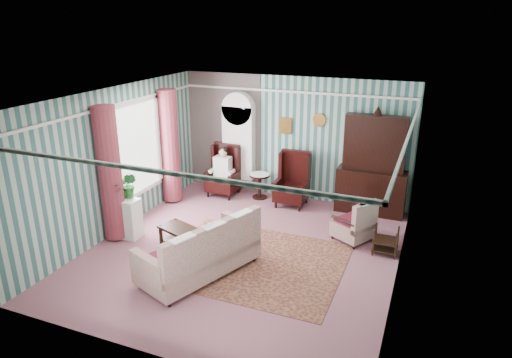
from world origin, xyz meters
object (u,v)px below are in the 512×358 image
at_px(dresser_hutch, 373,162).
at_px(plant_stand, 126,218).
at_px(bookcase, 239,148).
at_px(round_side_table, 260,186).
at_px(floral_armchair, 354,217).
at_px(seated_woman, 223,172).
at_px(wingback_left, 223,171).
at_px(coffee_table, 181,238).
at_px(sofa, 199,248).
at_px(wingback_right, 292,180).
at_px(nest_table, 386,240).

xyz_separation_m(dresser_hutch, plant_stand, (-4.30, -3.02, -0.78)).
height_order(bookcase, round_side_table, bookcase).
xyz_separation_m(bookcase, floral_armchair, (3.16, -1.61, -0.62)).
height_order(dresser_hutch, round_side_table, dresser_hutch).
relative_size(bookcase, seated_woman, 1.90).
bearing_deg(seated_woman, bookcase, 57.34).
height_order(wingback_left, seated_woman, wingback_left).
xyz_separation_m(bookcase, coffee_table, (0.22, -3.19, -0.91)).
height_order(sofa, coffee_table, sofa).
distance_m(bookcase, wingback_right, 1.63).
relative_size(bookcase, nest_table, 4.15).
xyz_separation_m(wingback_right, sofa, (-0.54, -3.45, -0.14)).
bearing_deg(wingback_left, nest_table, -20.85).
height_order(bookcase, floral_armchair, bookcase).
bearing_deg(dresser_hutch, floral_armchair, -93.62).
height_order(nest_table, sofa, sofa).
bearing_deg(floral_armchair, wingback_right, 84.18).
distance_m(dresser_hutch, coffee_table, 4.42).
relative_size(seated_woman, floral_armchair, 1.19).
xyz_separation_m(wingback_left, plant_stand, (-0.80, -2.75, -0.22)).
height_order(plant_stand, coffee_table, plant_stand).
bearing_deg(seated_woman, nest_table, -20.85).
distance_m(round_side_table, nest_table, 3.60).
distance_m(wingback_left, round_side_table, 0.97).
bearing_deg(wingback_right, wingback_left, 180.00).
bearing_deg(plant_stand, seated_woman, 73.78).
distance_m(sofa, coffee_table, 1.03).
bearing_deg(dresser_hutch, coffee_table, -134.64).
relative_size(wingback_right, coffee_table, 1.45).
relative_size(plant_stand, floral_armchair, 0.80).
bearing_deg(round_side_table, wingback_left, -170.54).
height_order(wingback_left, sofa, wingback_left).
bearing_deg(wingback_right, bookcase, 165.43).
bearing_deg(wingback_left, sofa, -70.61).
bearing_deg(plant_stand, bookcase, 71.51).
xyz_separation_m(plant_stand, floral_armchair, (4.21, 1.53, 0.10)).
relative_size(dresser_hutch, nest_table, 4.37).
xyz_separation_m(dresser_hutch, seated_woman, (-3.50, -0.27, -0.59)).
distance_m(bookcase, dresser_hutch, 3.25).
xyz_separation_m(dresser_hutch, sofa, (-2.29, -3.72, -0.70)).
bearing_deg(bookcase, dresser_hutch, -2.11).
distance_m(dresser_hutch, plant_stand, 5.31).
height_order(wingback_left, round_side_table, wingback_left).
xyz_separation_m(seated_woman, plant_stand, (-0.80, -2.75, -0.19)).
bearing_deg(nest_table, dresser_hutch, 107.39).
bearing_deg(seated_woman, round_side_table, 9.46).
height_order(dresser_hutch, sofa, dresser_hutch).
relative_size(wingback_right, round_side_table, 2.08).
bearing_deg(dresser_hutch, plant_stand, -144.92).
bearing_deg(floral_armchair, wingback_left, 100.87).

